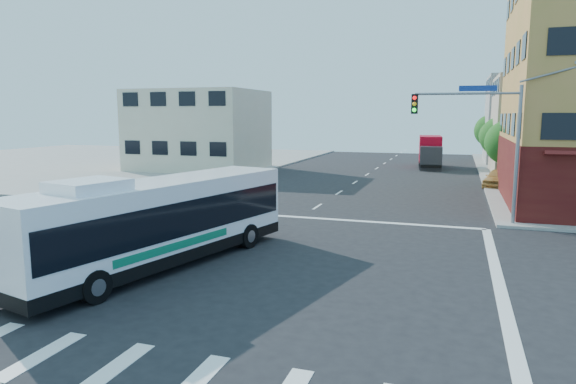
% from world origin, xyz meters
% --- Properties ---
extents(ground, '(120.00, 120.00, 0.00)m').
position_xyz_m(ground, '(0.00, 0.00, 0.00)').
color(ground, black).
rests_on(ground, ground).
extents(sidewalk_nw, '(50.00, 50.00, 0.15)m').
position_xyz_m(sidewalk_nw, '(-35.00, 35.00, 0.07)').
color(sidewalk_nw, gray).
rests_on(sidewalk_nw, ground).
extents(building_east_near, '(12.06, 10.06, 9.00)m').
position_xyz_m(building_east_near, '(16.98, 33.98, 4.51)').
color(building_east_near, tan).
rests_on(building_east_near, ground).
extents(building_east_far, '(12.06, 10.06, 10.00)m').
position_xyz_m(building_east_far, '(16.98, 47.98, 5.01)').
color(building_east_far, '#9C9C97').
rests_on(building_east_far, ground).
extents(building_west, '(12.06, 10.06, 8.00)m').
position_xyz_m(building_west, '(-17.02, 29.98, 4.01)').
color(building_west, beige).
rests_on(building_west, ground).
extents(signal_mast_ne, '(7.91, 1.13, 8.07)m').
position_xyz_m(signal_mast_ne, '(9.08, 10.62, 4.98)').
color(signal_mast_ne, gray).
rests_on(signal_mast_ne, ground).
extents(street_tree_a, '(3.60, 3.60, 5.53)m').
position_xyz_m(street_tree_a, '(11.90, 27.92, 3.59)').
color(street_tree_a, '#392614').
rests_on(street_tree_a, ground).
extents(street_tree_b, '(3.80, 3.80, 5.79)m').
position_xyz_m(street_tree_b, '(11.90, 35.92, 3.75)').
color(street_tree_b, '#392614').
rests_on(street_tree_b, ground).
extents(street_tree_c, '(3.40, 3.40, 5.29)m').
position_xyz_m(street_tree_c, '(11.90, 43.92, 3.46)').
color(street_tree_c, '#392614').
rests_on(street_tree_c, ground).
extents(street_tree_d, '(4.00, 4.00, 6.03)m').
position_xyz_m(street_tree_d, '(11.90, 51.92, 3.88)').
color(street_tree_d, '#392614').
rests_on(street_tree_d, ground).
extents(transit_bus, '(5.31, 12.17, 3.53)m').
position_xyz_m(transit_bus, '(-2.25, -0.86, 1.72)').
color(transit_bus, black).
rests_on(transit_bus, ground).
extents(box_truck, '(2.75, 7.55, 3.33)m').
position_xyz_m(box_truck, '(5.24, 39.38, 1.62)').
color(box_truck, '#27282C').
rests_on(box_truck, ground).
extents(parked_car, '(2.83, 4.59, 1.46)m').
position_xyz_m(parked_car, '(11.09, 25.54, 0.73)').
color(parked_car, gold).
rests_on(parked_car, ground).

